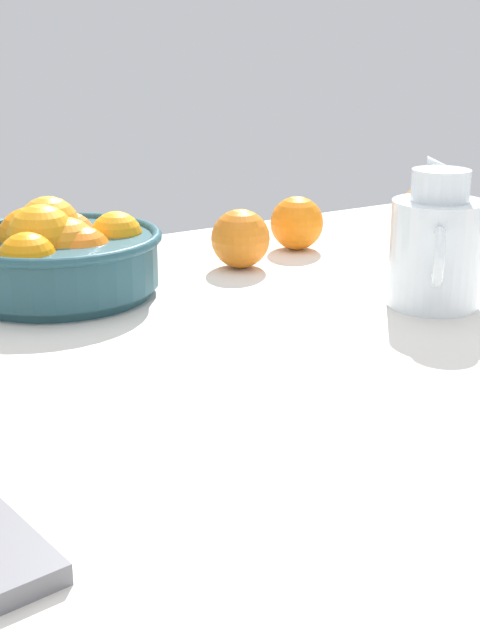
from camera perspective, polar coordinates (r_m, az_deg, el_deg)
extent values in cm
cube|color=silver|center=(87.56, 1.23, -2.86)|extent=(134.76, 100.06, 3.00)
cylinder|color=#234C56|center=(106.83, -11.67, 1.96)|extent=(21.76, 21.76, 1.20)
cylinder|color=#234C56|center=(105.90, -11.79, 3.76)|extent=(23.65, 23.65, 5.76)
torus|color=#234C56|center=(105.22, -11.89, 5.27)|extent=(24.85, 24.85, 1.20)
sphere|color=orange|center=(106.72, -8.07, 5.31)|extent=(6.51, 6.51, 6.51)
sphere|color=orange|center=(111.88, -11.04, 5.29)|extent=(6.49, 6.49, 6.49)
sphere|color=orange|center=(110.56, -12.37, 5.90)|extent=(7.80, 7.80, 7.80)
sphere|color=orange|center=(106.14, -13.51, 5.09)|extent=(7.77, 7.77, 7.77)
sphere|color=orange|center=(103.76, -12.82, 5.14)|extent=(8.19, 8.19, 8.19)
sphere|color=orange|center=(99.43, -13.69, 3.67)|extent=(6.77, 6.77, 6.77)
sphere|color=orange|center=(103.84, -11.29, 4.40)|extent=(8.11, 8.11, 8.11)
sphere|color=orange|center=(103.17, -10.30, 4.01)|extent=(7.55, 7.55, 7.55)
cylinder|color=white|center=(101.67, 12.65, 4.24)|extent=(10.50, 10.50, 12.15)
cylinder|color=white|center=(100.07, 12.97, 8.58)|extent=(6.52, 6.52, 3.48)
cone|color=white|center=(104.08, 12.93, 9.64)|extent=(4.10, 4.09, 2.80)
torus|color=white|center=(95.51, 12.81, 4.06)|extent=(5.29, 5.65, 6.55)
cylinder|color=orange|center=(102.20, 12.57, 3.11)|extent=(9.66, 9.66, 7.99)
sphere|color=orange|center=(125.78, 3.73, 6.33)|extent=(7.62, 7.62, 7.62)
sphere|color=orange|center=(115.73, 0.03, 5.33)|extent=(7.82, 7.82, 7.82)
sphere|color=orange|center=(135.70, 12.20, 7.03)|extent=(8.38, 8.38, 8.38)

